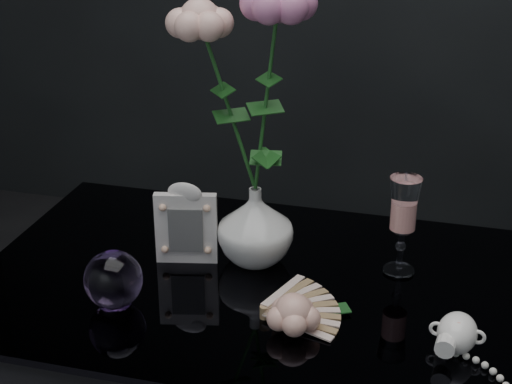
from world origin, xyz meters
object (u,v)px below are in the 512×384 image
(pearl_jar, at_px, (457,331))
(wine_glass, at_px, (402,226))
(vase, at_px, (255,225))
(loose_rose, at_px, (293,313))
(picture_frame, at_px, (186,223))
(paperweight, at_px, (113,279))

(pearl_jar, bearing_deg, wine_glass, 122.52)
(vase, relative_size, loose_rose, 0.77)
(wine_glass, height_order, pearl_jar, wine_glass)
(wine_glass, height_order, picture_frame, wine_glass)
(vase, relative_size, wine_glass, 0.79)
(pearl_jar, bearing_deg, vase, 159.06)
(loose_rose, height_order, pearl_jar, same)
(wine_glass, relative_size, paperweight, 1.87)
(vase, bearing_deg, pearl_jar, -27.02)
(paperweight, bearing_deg, pearl_jar, 2.04)
(wine_glass, bearing_deg, picture_frame, -170.83)
(picture_frame, bearing_deg, vase, 2.89)
(paperweight, height_order, pearl_jar, paperweight)
(wine_glass, bearing_deg, vase, -173.88)
(picture_frame, xyz_separation_m, loose_rose, (0.22, -0.15, -0.04))
(paperweight, bearing_deg, picture_frame, 69.09)
(vase, xyz_separation_m, wine_glass, (0.24, 0.03, 0.02))
(vase, distance_m, picture_frame, 0.11)
(picture_frame, bearing_deg, pearl_jar, -30.14)
(vase, relative_size, pearl_jar, 0.66)
(pearl_jar, bearing_deg, loose_rose, -170.46)
(wine_glass, xyz_separation_m, loose_rose, (-0.13, -0.21, -0.05))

